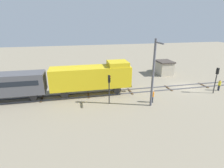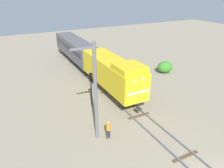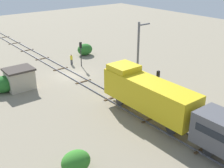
{
  "view_description": "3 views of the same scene",
  "coord_description": "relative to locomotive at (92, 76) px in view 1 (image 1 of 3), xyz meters",
  "views": [
    {
      "loc": [
        -23.49,
        17.43,
        10.04
      ],
      "look_at": [
        -0.1,
        12.42,
        1.47
      ],
      "focal_mm": 28.0,
      "sensor_mm": 36.0,
      "label": 1
    },
    {
      "loc": [
        -10.82,
        -5.66,
        11.87
      ],
      "look_at": [
        -0.33,
        14.73,
        1.51
      ],
      "focal_mm": 35.0,
      "sensor_mm": 36.0,
      "label": 2
    },
    {
      "loc": [
        18.65,
        33.18,
        14.76
      ],
      "look_at": [
        0.66,
        10.33,
        2.27
      ],
      "focal_mm": 45.0,
      "sensor_mm": 36.0,
      "label": 3
    }
  ],
  "objects": [
    {
      "name": "relay_hut",
      "position": [
        7.5,
        -15.12,
        -1.38
      ],
      "size": [
        3.5,
        2.9,
        2.74
      ],
      "color": "#B2A893",
      "rests_on": "ground"
    },
    {
      "name": "bush_near",
      "position": [
        9.49,
        -15.4,
        -1.74
      ],
      "size": [
        2.86,
        2.34,
        2.08
      ],
      "primitive_type": "ellipsoid",
      "color": "#256926",
      "rests_on": "ground"
    },
    {
      "name": "railway_track",
      "position": [
        0.0,
        -15.23,
        -2.7
      ],
      "size": [
        2.4,
        76.33,
        0.16
      ],
      "color": "#595960",
      "rests_on": "ground"
    },
    {
      "name": "bush_far",
      "position": [
        10.1,
        2.64,
        -1.92
      ],
      "size": [
        2.35,
        1.93,
        1.71
      ],
      "primitive_type": "ellipsoid",
      "color": "#327726",
      "rests_on": "ground"
    },
    {
      "name": "traffic_signal_near",
      "position": [
        -3.2,
        -17.53,
        -0.07
      ],
      "size": [
        0.32,
        0.34,
        3.87
      ],
      "color": "#262628",
      "rests_on": "ground"
    },
    {
      "name": "worker_by_signal",
      "position": [
        -4.2,
        -7.35,
        -1.78
      ],
      "size": [
        0.38,
        0.38,
        1.7
      ],
      "rotation": [
        0.0,
        0.0,
        3.31
      ],
      "color": "#262B38",
      "rests_on": "ground"
    },
    {
      "name": "worker_near_track",
      "position": [
        -2.4,
        -19.14,
        -1.78
      ],
      "size": [
        0.38,
        0.38,
        1.7
      ],
      "rotation": [
        0.0,
        0.0,
        4.07
      ],
      "color": "#262B38",
      "rests_on": "ground"
    },
    {
      "name": "locomotive",
      "position": [
        0.0,
        0.0,
        0.0
      ],
      "size": [
        2.9,
        11.6,
        4.6
      ],
      "color": "gold",
      "rests_on": "railway_track"
    },
    {
      "name": "ground_plane",
      "position": [
        0.0,
        -15.23,
        -2.77
      ],
      "size": [
        114.49,
        114.49,
        0.0
      ],
      "primitive_type": "plane",
      "color": "gray"
    },
    {
      "name": "traffic_signal_mid",
      "position": [
        -3.4,
        -1.74,
        -0.09
      ],
      "size": [
        0.32,
        0.34,
        3.83
      ],
      "color": "#262628",
      "rests_on": "ground"
    },
    {
      "name": "catenary_mast",
      "position": [
        -5.06,
        -6.77,
        1.62
      ],
      "size": [
        1.94,
        0.28,
        8.29
      ],
      "color": "#595960",
      "rests_on": "ground"
    }
  ]
}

